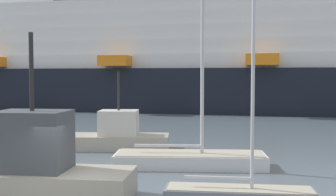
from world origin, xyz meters
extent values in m
cube|color=beige|center=(5.12, 1.77, 0.51)|extent=(4.64, 1.31, 0.04)
cylinder|color=silver|center=(5.51, 1.79, 4.33)|extent=(0.11, 0.11, 7.68)
cylinder|color=silver|center=(4.43, 1.73, 0.84)|extent=(2.15, 0.22, 0.09)
cube|color=white|center=(2.87, 6.86, 0.31)|extent=(6.92, 2.79, 0.61)
cube|color=beige|center=(2.87, 6.86, 0.63)|extent=(6.64, 2.60, 0.04)
cylinder|color=silver|center=(3.41, 6.92, 6.95)|extent=(0.16, 0.16, 12.68)
cylinder|color=silver|center=(1.90, 6.74, 0.96)|extent=(3.02, 0.50, 0.13)
cube|color=#BCB29E|center=(-1.92, 10.67, 0.40)|extent=(6.41, 2.97, 0.79)
cube|color=silver|center=(-1.62, 10.72, 1.48)|extent=(2.32, 1.88, 1.38)
cylinder|color=#262626|center=(-1.62, 10.72, 3.25)|extent=(0.12, 0.12, 2.16)
cube|color=#BCB29E|center=(-2.10, 1.29, 0.47)|extent=(7.57, 2.67, 0.93)
cube|color=#4C5156|center=(-1.73, 1.31, 1.93)|extent=(2.46, 1.84, 1.99)
cylinder|color=#262626|center=(-1.73, 1.31, 4.23)|extent=(0.15, 0.15, 2.61)
cube|color=black|center=(-0.46, 38.26, 2.45)|extent=(89.64, 16.79, 4.90)
cube|color=white|center=(-0.46, 38.26, 5.70)|extent=(82.44, 14.95, 1.60)
cube|color=white|center=(-0.46, 38.26, 7.31)|extent=(77.50, 14.05, 1.60)
cube|color=white|center=(-0.46, 38.26, 8.91)|extent=(72.55, 13.15, 1.60)
cube|color=white|center=(-0.46, 38.26, 10.52)|extent=(67.60, 12.26, 1.60)
cube|color=white|center=(-0.46, 38.26, 12.12)|extent=(62.66, 11.36, 1.60)
cube|color=orange|center=(-8.56, 32.16, 5.70)|extent=(3.33, 2.65, 1.12)
cube|color=orange|center=(7.02, 31.40, 5.70)|extent=(3.33, 2.65, 1.12)
camera|label=1|loc=(5.23, -11.54, 4.10)|focal=44.64mm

